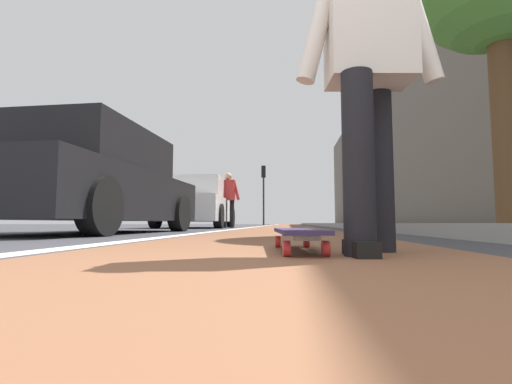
{
  "coord_description": "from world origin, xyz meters",
  "views": [
    {
      "loc": [
        -0.34,
        -0.11,
        0.15
      ],
      "look_at": [
        8.96,
        0.71,
        0.93
      ],
      "focal_mm": 25.93,
      "sensor_mm": 36.0,
      "label": 1
    }
  ],
  "objects": [
    {
      "name": "ground_plane",
      "position": [
        10.0,
        0.0,
        0.0
      ],
      "size": [
        80.0,
        80.0,
        0.0
      ],
      "primitive_type": "plane",
      "color": "#38383D"
    },
    {
      "name": "skater_person",
      "position": [
        1.43,
        -0.5,
        0.94
      ],
      "size": [
        0.48,
        0.72,
        1.64
      ],
      "color": "black",
      "rests_on": "ground"
    },
    {
      "name": "pedestrian_distant",
      "position": [
        11.02,
        1.77,
        0.98
      ],
      "size": [
        0.48,
        0.75,
        1.72
      ],
      "color": "black",
      "rests_on": "ground"
    },
    {
      "name": "skateboard",
      "position": [
        1.58,
        -0.15,
        0.09
      ],
      "size": [
        0.85,
        0.28,
        0.11
      ],
      "color": "red",
      "rests_on": "ground"
    },
    {
      "name": "traffic_light",
      "position": [
        24.46,
        1.57,
        2.8
      ],
      "size": [
        0.33,
        0.28,
        4.03
      ],
      "color": "#2D2D2D",
      "rests_on": "ground"
    },
    {
      "name": "parked_car_near",
      "position": [
        4.77,
        2.71,
        0.71
      ],
      "size": [
        4.16,
        2.03,
        1.49
      ],
      "color": "black",
      "rests_on": "ground"
    },
    {
      "name": "parked_car_mid",
      "position": [
        10.97,
        2.73,
        0.73
      ],
      "size": [
        4.58,
        2.12,
        1.5
      ],
      "color": "silver",
      "rests_on": "ground"
    },
    {
      "name": "lane_stripe_white",
      "position": [
        20.0,
        1.17,
        0.0
      ],
      "size": [
        52.0,
        0.16,
        0.01
      ],
      "primitive_type": "cube",
      "color": "silver",
      "rests_on": "ground"
    },
    {
      "name": "sidewalk_curb",
      "position": [
        18.0,
        -3.2,
        0.07
      ],
      "size": [
        52.0,
        3.2,
        0.15
      ],
      "primitive_type": "cube",
      "color": "#9E9B93",
      "rests_on": "ground"
    },
    {
      "name": "building_facade",
      "position": [
        22.0,
        -5.91,
        4.41
      ],
      "size": [
        40.0,
        1.2,
        8.81
      ],
      "primitive_type": "cube",
      "color": "#655D52",
      "rests_on": "ground"
    },
    {
      "name": "bike_lane_paint",
      "position": [
        24.0,
        0.0,
        0.0
      ],
      "size": [
        56.0,
        2.04,
        0.0
      ],
      "primitive_type": "cube",
      "color": "brown",
      "rests_on": "ground"
    }
  ]
}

